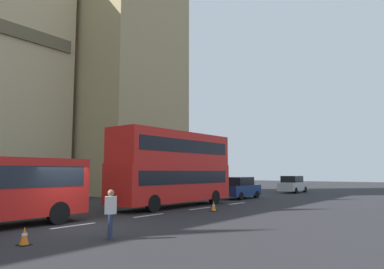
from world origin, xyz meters
TOP-DOWN VIEW (x-y plane):
  - ground_plane at (0.00, 0.00)m, footprint 160.00×160.00m
  - lane_centre_marking at (0.08, 0.00)m, footprint 29.80×0.16m
  - double_decker_bus at (9.05, 2.00)m, footprint 9.84×2.54m
  - sedan_lead at (18.18, 2.21)m, footprint 4.40×1.86m
  - sedan_trailing at (29.53, 2.00)m, footprint 4.40×1.86m
  - traffic_cone_west at (-3.32, -2.33)m, footprint 0.36×0.36m
  - traffic_cone_middle at (8.50, -1.55)m, footprint 0.36×0.36m
  - pedestrian_by_kerb at (-1.03, -3.70)m, footprint 0.46×0.45m

SIDE VIEW (x-z plane):
  - ground_plane at x=0.00m, z-range 0.00..0.00m
  - lane_centre_marking at x=0.08m, z-range 0.00..0.01m
  - traffic_cone_west at x=-3.32m, z-range -0.01..0.57m
  - traffic_cone_middle at x=8.50m, z-range -0.01..0.57m
  - pedestrian_by_kerb at x=-1.03m, z-range 0.07..1.76m
  - sedan_lead at x=18.18m, z-range -0.01..1.84m
  - sedan_trailing at x=29.53m, z-range -0.01..1.84m
  - double_decker_bus at x=9.05m, z-range 0.26..5.16m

